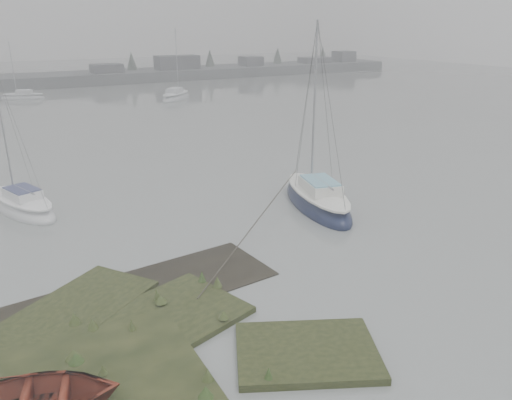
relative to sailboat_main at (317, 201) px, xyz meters
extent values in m
plane|color=slate|center=(-6.97, 21.84, -0.27)|extent=(160.00, 160.00, 0.00)
cube|color=#4C4F51|center=(19.03, 53.84, 0.33)|extent=(60.00, 8.00, 1.60)
cube|color=#424247|center=(3.03, 52.84, 1.13)|extent=(4.00, 3.00, 2.20)
cube|color=#424247|center=(13.03, 52.84, 1.53)|extent=(6.00, 3.00, 3.00)
cube|color=#424247|center=(25.03, 52.84, 1.28)|extent=(3.00, 3.00, 2.50)
cube|color=#424247|center=(37.03, 52.84, 1.03)|extent=(5.00, 3.00, 2.00)
cube|color=#424247|center=(43.03, 52.84, 1.43)|extent=(3.00, 3.00, 2.80)
cone|color=#384238|center=(7.03, 54.84, 1.93)|extent=(2.00, 2.00, 3.50)
cone|color=#384238|center=(19.03, 54.84, 1.93)|extent=(2.00, 2.00, 3.50)
cone|color=#384238|center=(31.03, 54.84, 1.93)|extent=(2.00, 2.00, 3.50)
cone|color=#384238|center=(40.03, 54.84, 1.93)|extent=(2.00, 2.00, 3.50)
ellipsoid|color=#0F1532|center=(0.00, 0.01, -0.16)|extent=(3.34, 6.39, 1.48)
ellipsoid|color=white|center=(0.00, 0.01, 0.43)|extent=(2.77, 5.54, 0.42)
cube|color=white|center=(-0.06, -0.24, 0.80)|extent=(1.75, 2.33, 0.44)
cube|color=#75B0C7|center=(-0.06, -0.24, 1.04)|extent=(1.62, 2.14, 0.07)
cylinder|color=#939399|center=(0.18, 0.78, 4.22)|extent=(0.10, 0.10, 6.96)
cylinder|color=#939399|center=(-0.10, -0.41, 1.04)|extent=(0.63, 2.39, 0.08)
ellipsoid|color=silver|center=(-11.73, 5.80, -0.18)|extent=(3.27, 5.28, 1.22)
ellipsoid|color=white|center=(-11.73, 5.80, 0.31)|extent=(2.73, 4.56, 0.34)
cube|color=white|center=(-11.66, 5.59, 0.61)|extent=(1.60, 1.99, 0.36)
cube|color=#1A1F4F|center=(-11.66, 5.59, 0.81)|extent=(1.48, 1.83, 0.06)
cylinder|color=#939399|center=(-11.95, 6.40, 3.43)|extent=(0.08, 0.08, 5.74)
cylinder|color=#939399|center=(-11.61, 5.46, 0.81)|extent=(0.75, 1.91, 0.06)
ellipsoid|color=silver|center=(5.87, 34.22, -0.17)|extent=(5.24, 5.29, 1.36)
ellipsoid|color=white|center=(5.87, 34.22, 0.37)|extent=(4.47, 4.51, 0.38)
cube|color=white|center=(5.70, 34.05, 0.71)|extent=(2.20, 2.21, 0.40)
cube|color=silver|center=(5.70, 34.05, 0.93)|extent=(2.03, 2.04, 0.06)
cylinder|color=#939399|center=(6.37, 34.74, 3.86)|extent=(0.09, 0.09, 6.40)
cylinder|color=#939399|center=(5.59, 33.94, 0.93)|extent=(1.62, 1.65, 0.07)
ellipsoid|color=#B0B6BA|center=(-8.49, 42.32, -0.19)|extent=(4.77, 3.08, 1.10)
ellipsoid|color=white|center=(-8.49, 42.32, 0.25)|extent=(4.12, 2.58, 0.31)
cube|color=white|center=(-8.30, 42.25, 0.53)|extent=(1.81, 1.48, 0.32)
cube|color=silver|center=(-8.30, 42.25, 0.71)|extent=(1.66, 1.38, 0.05)
cylinder|color=#939399|center=(-9.03, 42.54, 3.08)|extent=(0.07, 0.07, 5.19)
cylinder|color=#939399|center=(-8.18, 42.20, 0.71)|extent=(1.71, 0.73, 0.06)
camera|label=1|loc=(-12.63, -17.21, 7.64)|focal=35.00mm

